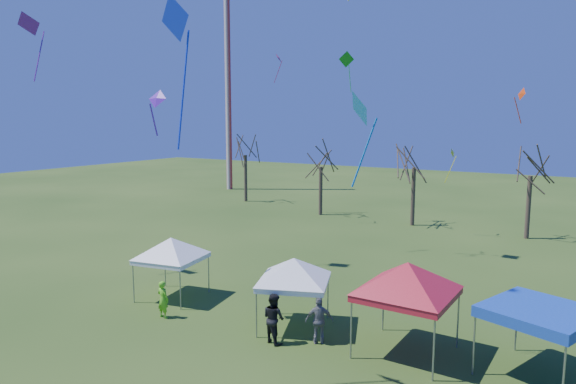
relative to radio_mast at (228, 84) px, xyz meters
name	(u,v)px	position (x,y,z in m)	size (l,w,h in m)	color
ground	(273,346)	(28.00, -34.00, -12.50)	(140.00, 140.00, 0.00)	#2A4416
radio_mast	(228,84)	(0.00, 0.00, 0.00)	(0.70, 0.70, 25.00)	silver
tree_0	(245,138)	(7.15, -6.62, -6.01)	(3.83, 3.83, 8.44)	#3D2D21
tree_1	(321,149)	(17.23, -9.35, -6.71)	(3.42, 3.42, 7.54)	#3D2D21
tree_2	(415,146)	(25.63, -9.62, -6.21)	(3.71, 3.71, 8.18)	#3D2D21
tree_3	(532,153)	(34.03, -9.96, -6.42)	(3.59, 3.59, 7.91)	#3D2D21
tent_white_west	(171,242)	(21.00, -31.96, -9.79)	(3.75, 3.75, 3.36)	gray
tent_white_mid	(294,263)	(27.76, -32.06, -9.79)	(3.56, 3.56, 3.35)	gray
tent_red	(408,269)	(32.39, -31.99, -9.34)	(4.44, 4.44, 3.92)	gray
tent_blue	(540,313)	(36.64, -31.53, -10.30)	(3.89, 3.89, 2.39)	gray
person_grey	(319,320)	(29.34, -32.88, -11.60)	(1.06, 0.44, 1.80)	slate
person_green	(163,299)	(22.44, -34.03, -11.69)	(0.59, 0.39, 1.61)	#61D021
person_dark	(274,318)	(27.82, -33.68, -11.54)	(0.93, 0.72, 1.91)	black
kite_1	(157,99)	(22.39, -33.93, -3.29)	(0.90, 0.57, 1.91)	#621BC0
kite_27	(361,109)	(31.92, -35.38, -3.80)	(1.17, 1.20, 2.78)	blue
kite_2	(346,60)	(20.16, -10.75, 0.64)	(1.20, 1.18, 3.28)	#199B17
kite_22	(453,155)	(29.00, -11.51, -6.62)	(0.79, 0.79, 2.51)	#F7F81A
kite_14	(29,24)	(11.86, -32.39, 0.87)	(1.62, 1.30, 3.64)	#5E17A3
kite_19	(521,95)	(33.66, -14.65, -2.61)	(0.78, 0.82, 2.22)	red
kite_5	(177,20)	(26.83, -37.43, -1.16)	(1.46, 0.75, 4.58)	#1532E2
kite_13	(279,58)	(15.80, -13.96, 0.67)	(0.86, 1.07, 2.35)	#D02E60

